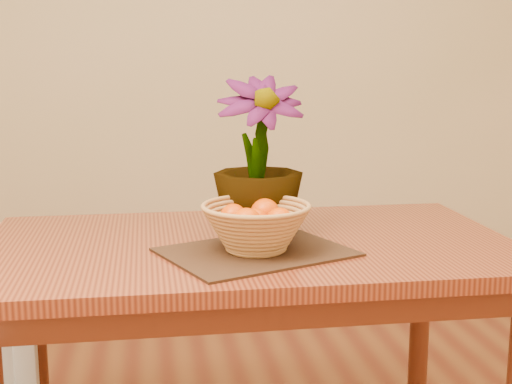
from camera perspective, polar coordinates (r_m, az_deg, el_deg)
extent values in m
cube|color=#FEE5C1|center=(3.79, -4.91, 12.49)|extent=(4.00, 0.02, 2.70)
cube|color=brown|center=(1.91, -0.46, -4.52)|extent=(1.40, 0.80, 0.04)
cube|color=#542413|center=(1.93, -0.46, -6.24)|extent=(1.28, 0.68, 0.08)
cylinder|color=#542413|center=(2.34, -17.17, -11.76)|extent=(0.06, 0.06, 0.71)
cylinder|color=#542413|center=(2.48, 12.96, -10.26)|extent=(0.06, 0.06, 0.71)
cube|color=#3B2415|center=(1.79, 0.01, -4.82)|extent=(0.53, 0.47, 0.01)
cylinder|color=tan|center=(1.79, 0.01, -4.60)|extent=(0.14, 0.14, 0.01)
sphere|color=#FE4804|center=(1.77, 0.01, -2.30)|extent=(0.06, 0.06, 0.06)
sphere|color=#FE4804|center=(1.82, 0.73, -1.69)|extent=(0.07, 0.07, 0.07)
sphere|color=#FE4804|center=(1.79, -1.83, -2.03)|extent=(0.07, 0.07, 0.07)
sphere|color=#FE4804|center=(1.71, -0.76, -2.52)|extent=(0.07, 0.07, 0.07)
sphere|color=#FE4804|center=(1.75, 1.89, -2.36)|extent=(0.07, 0.07, 0.07)
imported|color=#154A15|center=(1.93, 0.19, 2.82)|extent=(0.25, 0.25, 0.43)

